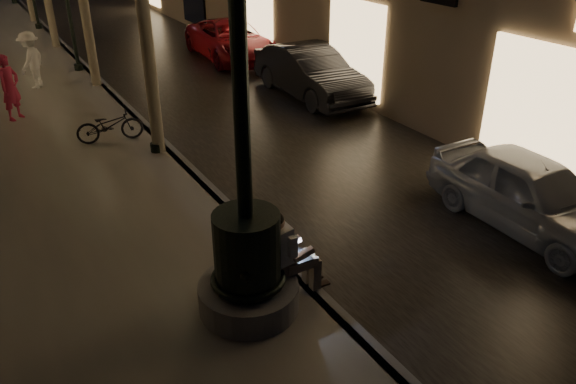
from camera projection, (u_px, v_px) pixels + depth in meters
ground at (96, 82)px, 18.37m from camera, size 120.00×120.00×0.00m
cobble_lane at (183, 69)px, 19.72m from camera, size 6.00×45.00×0.02m
curb_strip at (96, 79)px, 18.32m from camera, size 0.25×45.00×0.20m
fountain_lamppost at (247, 247)px, 7.43m from camera, size 1.40×1.40×5.21m
seated_man_laptop at (287, 251)px, 7.84m from camera, size 1.03×0.35×1.40m
lamp_curb_a at (141, 14)px, 11.39m from camera, size 0.36×0.36×4.81m
car_front at (531, 194)px, 9.92m from camera, size 1.70×4.02×1.36m
car_second at (311, 72)px, 16.63m from camera, size 1.69×4.58×1.50m
car_third at (232, 40)px, 20.73m from camera, size 2.62×5.10×1.38m
pedestrian_red at (10, 87)px, 14.31m from camera, size 0.73×0.71×1.69m
pedestrian_white at (31, 60)px, 16.76m from camera, size 1.14×1.25×1.68m
bicycle at (110, 125)px, 13.15m from camera, size 1.59×0.77×0.80m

